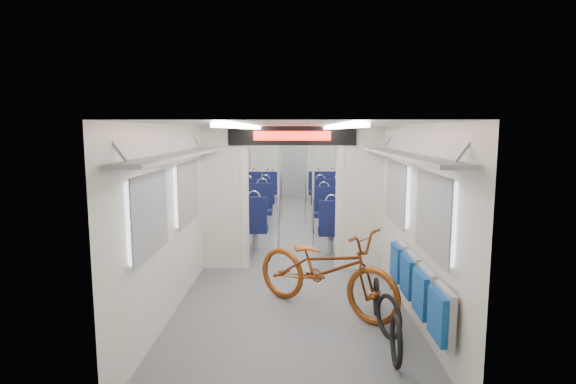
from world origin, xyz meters
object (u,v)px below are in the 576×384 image
object	(u,v)px
bike_hoop_b	(389,319)
stanchion_far_right	(306,176)
seat_bay_far_right	(327,191)
bike_hoop_a	(396,344)
stanchion_far_left	(281,175)
seat_bay_near_right	(339,215)
bicycle	(325,269)
stanchion_near_left	(279,194)
stanchion_near_right	(313,191)
seat_bay_near_left	(247,212)
bike_hoop_c	(376,298)
seat_bay_far_left	(260,191)
flip_bench	(416,285)

from	to	relation	value
bike_hoop_b	stanchion_far_right	xyz separation A→B (m)	(-0.74, 6.05, 0.93)
seat_bay_far_right	stanchion_far_right	bearing A→B (deg)	-110.16
bike_hoop_a	stanchion_far_left	xyz separation A→B (m)	(-1.29, 7.02, 0.92)
bike_hoop_a	seat_bay_near_right	bearing A→B (deg)	90.76
bicycle	stanchion_near_left	xyz separation A→B (m)	(-0.65, 2.30, 0.62)
stanchion_near_right	stanchion_far_left	world-z (taller)	same
bike_hoop_b	stanchion_near_left	xyz separation A→B (m)	(-1.29, 3.07, 0.93)
stanchion_far_left	bike_hoop_b	bearing A→B (deg)	-78.25
bike_hoop_a	stanchion_near_right	size ratio (longest dim) A/B	0.22
stanchion_near_right	stanchion_far_right	distance (m)	2.70
seat_bay_near_right	seat_bay_far_right	xyz separation A→B (m)	(0.00, 3.46, 0.01)
bike_hoop_a	stanchion_far_right	world-z (taller)	stanchion_far_right
stanchion_far_right	seat_bay_near_left	bearing A→B (deg)	-129.70
bike_hoop_c	seat_bay_far_right	distance (m)	7.12
seat_bay_far_right	stanchion_near_left	distance (m)	4.86
bike_hoop_c	seat_bay_near_right	world-z (taller)	seat_bay_near_right
seat_bay_far_left	flip_bench	bearing A→B (deg)	-73.58
bicycle	bike_hoop_b	xyz separation A→B (m)	(0.63, -0.77, -0.31)
stanchion_far_left	bicycle	bearing A→B (deg)	-82.90
flip_bench	seat_bay_near_left	xyz separation A→B (m)	(-2.29, 4.48, -0.01)
bicycle	stanchion_far_right	size ratio (longest dim) A/B	0.88
stanchion_near_left	stanchion_near_right	world-z (taller)	same
seat_bay_near_right	seat_bay_far_left	distance (m)	4.01
bike_hoop_a	bike_hoop_b	bearing A→B (deg)	85.03
stanchion_near_left	bike_hoop_b	bearing A→B (deg)	-67.27
bike_hoop_b	seat_bay_far_left	world-z (taller)	seat_bay_far_left
bike_hoop_c	seat_bay_near_right	distance (m)	3.67
bike_hoop_c	stanchion_near_left	xyz separation A→B (m)	(-1.27, 2.44, 0.94)
seat_bay_far_left	bicycle	bearing A→B (deg)	-79.16
stanchion_far_right	seat_bay_near_right	bearing A→B (deg)	-70.56
flip_bench	seat_bay_near_right	size ratio (longest dim) A/B	1.00
bike_hoop_c	seat_bay_near_right	xyz separation A→B (m)	(-0.10, 3.65, 0.34)
stanchion_far_right	seat_bay_far_left	bearing A→B (deg)	124.96
bike_hoop_a	seat_bay_far_right	world-z (taller)	seat_bay_far_right
seat_bay_near_left	stanchion_far_left	xyz separation A→B (m)	(0.65, 1.88, 0.58)
stanchion_near_left	stanchion_far_left	bearing A→B (deg)	90.88
bicycle	stanchion_near_right	size ratio (longest dim) A/B	0.88
bicycle	stanchion_far_left	size ratio (longest dim) A/B	0.88
bicycle	bike_hoop_c	xyz separation A→B (m)	(0.61, -0.13, -0.33)
bike_hoop_c	stanchion_far_right	world-z (taller)	stanchion_far_right
bicycle	stanchion_near_left	world-z (taller)	stanchion_near_left
bike_hoop_c	stanchion_near_right	size ratio (longest dim) A/B	0.20
seat_bay_far_right	stanchion_far_right	xyz separation A→B (m)	(-0.62, -1.70, 0.59)
bike_hoop_a	seat_bay_far_right	distance (m)	8.34
seat_bay_far_left	stanchion_far_right	size ratio (longest dim) A/B	0.94
bike_hoop_a	seat_bay_far_right	bearing A→B (deg)	90.44
stanchion_near_left	seat_bay_far_right	bearing A→B (deg)	75.95
seat_bay_far_right	stanchion_near_right	xyz separation A→B (m)	(-0.56, -4.40, 0.59)
stanchion_far_right	bike_hoop_a	bearing A→B (deg)	-84.08
bicycle	bike_hoop_b	world-z (taller)	bicycle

